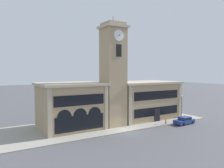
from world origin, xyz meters
TOP-DOWN VIEW (x-y plane):
  - ground_plane at (0.00, 0.00)m, footprint 300.00×300.00m
  - sidewalk_kerb at (0.00, 6.98)m, footprint 41.25×13.96m
  - clock_tower at (0.00, 5.03)m, footprint 4.62×4.62m
  - town_hall_left_wing at (-7.63, 7.48)m, footprint 11.44×9.58m
  - town_hall_right_wing at (9.44, 7.49)m, footprint 15.07×9.58m
  - parked_car_near at (12.81, -1.17)m, footprint 4.60×2.15m
  - street_lamp at (13.90, 0.53)m, footprint 0.36×0.36m
  - fire_hydrant at (9.39, 0.47)m, footprint 0.22×0.22m

SIDE VIEW (x-z plane):
  - ground_plane at x=0.00m, z-range 0.00..0.00m
  - sidewalk_kerb at x=0.00m, z-range 0.00..0.15m
  - fire_hydrant at x=9.39m, z-range 0.13..1.00m
  - parked_car_near at x=12.81m, z-range 0.03..1.49m
  - street_lamp at x=13.90m, z-range 1.03..6.42m
  - town_hall_right_wing at x=9.44m, z-range 0.03..8.23m
  - town_hall_left_wing at x=-7.63m, z-range 0.03..8.41m
  - clock_tower at x=0.00m, z-range -0.54..20.18m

